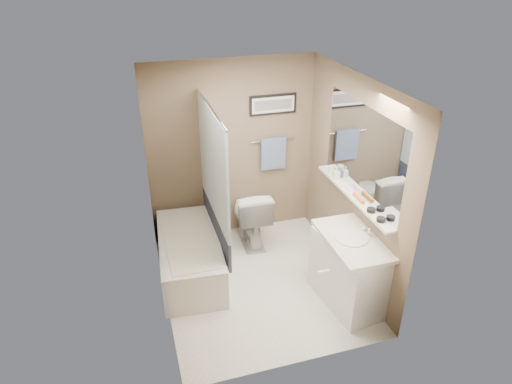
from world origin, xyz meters
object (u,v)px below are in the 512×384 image
object	(u,v)px
candle_bowl_far	(371,210)
glass_jar	(332,170)
vanity	(349,272)
bathtub	(190,256)
hair_brush_front	(359,198)
soap_bottle	(336,173)
toilet	(250,215)
candle_bowl_near	(381,219)

from	to	relation	value
candle_bowl_far	glass_jar	size ratio (longest dim) A/B	0.90
candle_bowl_far	vanity	bearing A→B (deg)	-171.45
bathtub	candle_bowl_far	distance (m)	2.22
vanity	glass_jar	xyz separation A→B (m)	(0.19, 0.98, 0.77)
vanity	hair_brush_front	size ratio (longest dim) A/B	4.09
candle_bowl_far	glass_jar	xyz separation A→B (m)	(0.00, 0.95, 0.03)
bathtub	candle_bowl_far	world-z (taller)	candle_bowl_far
candle_bowl_far	soap_bottle	bearing A→B (deg)	90.00
toilet	candle_bowl_near	size ratio (longest dim) A/B	8.97
vanity	glass_jar	bearing A→B (deg)	72.20
vanity	soap_bottle	distance (m)	1.18
bathtub	hair_brush_front	world-z (taller)	hair_brush_front
toilet	glass_jar	distance (m)	1.28
glass_jar	toilet	bearing A→B (deg)	150.62
candle_bowl_far	hair_brush_front	size ratio (longest dim) A/B	0.41
vanity	bathtub	bearing A→B (deg)	140.79
vanity	candle_bowl_near	distance (m)	0.78
toilet	glass_jar	bearing A→B (deg)	152.94
candle_bowl_near	hair_brush_front	distance (m)	0.47
glass_jar	soap_bottle	distance (m)	0.12
soap_bottle	candle_bowl_near	bearing A→B (deg)	-90.00
toilet	vanity	distance (m)	1.64
candle_bowl_near	hair_brush_front	bearing A→B (deg)	90.00
vanity	hair_brush_front	bearing A→B (deg)	51.16
glass_jar	soap_bottle	size ratio (longest dim) A/B	0.73
soap_bottle	vanity	bearing A→B (deg)	-102.16
candle_bowl_far	glass_jar	distance (m)	0.95
bathtub	soap_bottle	size ratio (longest dim) A/B	11.02
candle_bowl_far	toilet	bearing A→B (deg)	121.61
candle_bowl_near	glass_jar	world-z (taller)	glass_jar
bathtub	candle_bowl_near	world-z (taller)	candle_bowl_near
toilet	glass_jar	xyz separation A→B (m)	(0.89, -0.50, 0.76)
candle_bowl_near	soap_bottle	xyz separation A→B (m)	(0.00, 1.03, 0.05)
vanity	hair_brush_front	xyz separation A→B (m)	(0.19, 0.30, 0.74)
candle_bowl_near	candle_bowl_far	distance (m)	0.19
hair_brush_front	toilet	bearing A→B (deg)	127.12
toilet	vanity	size ratio (longest dim) A/B	0.90
toilet	candle_bowl_far	distance (m)	1.85
vanity	soap_bottle	xyz separation A→B (m)	(0.19, 0.86, 0.78)
bathtub	candle_bowl_near	size ratio (longest dim) A/B	16.67
vanity	candle_bowl_far	xyz separation A→B (m)	(0.19, 0.03, 0.73)
bathtub	hair_brush_front	xyz separation A→B (m)	(1.79, -0.71, 0.89)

